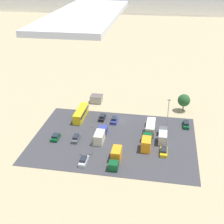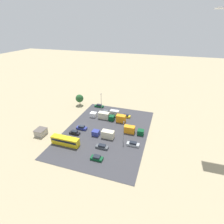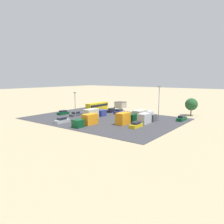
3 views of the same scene
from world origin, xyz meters
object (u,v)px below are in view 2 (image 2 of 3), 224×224
(parked_car_1, at_px, (133,144))
(parked_truck_2, at_px, (101,115))
(parked_car_0, at_px, (99,106))
(parked_truck_4, at_px, (104,134))
(parked_car_2, at_px, (97,158))
(parked_car_3, at_px, (82,128))
(parked_car_5, at_px, (102,147))
(parked_car_6, at_px, (75,133))
(parked_truck_3, at_px, (112,113))
(parked_truck_0, at_px, (132,130))
(parked_car_4, at_px, (126,116))
(bus, at_px, (65,141))
(shed_building, at_px, (41,132))
(parked_truck_1, at_px, (118,118))

(parked_car_1, xyz_separation_m, parked_truck_2, (-15.78, -18.87, 0.74))
(parked_car_0, height_order, parked_truck_4, parked_truck_4)
(parked_car_2, height_order, parked_car_3, parked_car_3)
(parked_car_3, distance_m, parked_car_5, 15.56)
(parked_car_6, xyz_separation_m, parked_truck_3, (-19.65, 9.41, 0.69))
(parked_car_0, distance_m, parked_truck_0, 28.81)
(parked_car_5, bearing_deg, parked_car_3, -125.35)
(parked_car_2, distance_m, parked_car_5, 6.01)
(parked_car_2, bearing_deg, parked_car_6, 52.67)
(parked_car_4, bearing_deg, bus, -30.60)
(bus, xyz_separation_m, parked_car_2, (3.81, 14.05, -1.07))
(parked_car_1, xyz_separation_m, parked_car_4, (-20.08, -7.80, -0.04))
(bus, bearing_deg, parked_car_1, 106.54)
(shed_building, relative_size, parked_truck_4, 0.47)
(shed_building, relative_size, parked_car_4, 0.98)
(parked_car_2, height_order, parked_car_6, parked_car_6)
(parked_car_6, bearing_deg, parked_car_5, -109.36)
(parked_car_3, height_order, parked_truck_2, parked_truck_2)
(parked_truck_0, bearing_deg, parked_truck_4, -58.43)
(parked_car_4, height_order, parked_truck_3, parked_truck_3)
(parked_car_3, distance_m, parked_truck_3, 17.61)
(parked_car_6, relative_size, parked_truck_0, 0.52)
(parked_car_0, xyz_separation_m, parked_car_2, (37.39, 14.24, -0.05))
(parked_car_0, bearing_deg, parked_car_6, 0.12)
(parked_car_1, relative_size, parked_car_3, 1.02)
(parked_truck_3, bearing_deg, bus, 160.80)
(shed_building, relative_size, parked_truck_2, 0.45)
(bus, relative_size, parked_car_1, 2.33)
(shed_building, xyz_separation_m, parked_car_0, (-31.23, 12.51, -0.59))
(bus, bearing_deg, parked_car_0, -179.68)
(parked_truck_1, relative_size, parked_truck_4, 0.85)
(parked_car_5, relative_size, parked_truck_2, 0.49)
(parked_car_2, distance_m, parked_truck_3, 30.85)
(shed_building, bearing_deg, parked_truck_3, 137.88)
(parked_car_5, relative_size, parked_truck_1, 0.60)
(parked_car_5, bearing_deg, parked_car_4, 174.34)
(parked_car_2, distance_m, parked_truck_2, 28.19)
(parked_truck_1, bearing_deg, bus, 148.37)
(parked_car_5, relative_size, parked_truck_4, 0.51)
(shed_building, distance_m, parked_car_4, 37.99)
(parked_car_0, bearing_deg, parked_truck_4, 26.33)
(parked_car_3, bearing_deg, parked_truck_1, -49.08)
(shed_building, distance_m, parked_car_2, 27.45)
(parked_car_5, bearing_deg, parked_car_2, 4.38)
(parked_car_5, relative_size, parked_car_6, 1.08)
(parked_car_4, distance_m, parked_truck_3, 6.84)
(bus, height_order, parked_car_6, bus)
(parked_car_3, relative_size, parked_car_6, 1.06)
(parked_car_0, bearing_deg, parked_truck_2, 25.85)
(parked_car_3, bearing_deg, parked_car_4, -43.51)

